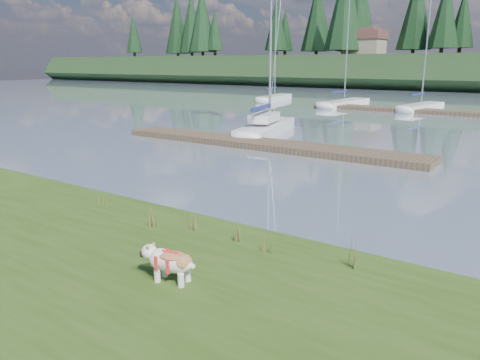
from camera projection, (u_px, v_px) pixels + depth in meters
The scene contains 21 objects.
ground at pixel (446, 114), 37.06m from camera, with size 200.00×200.00×0.00m, color #8190A6.
bank at pixel (4, 279), 8.37m from camera, with size 60.00×9.00×0.35m, color #314C18.
bulldog at pixel (170, 261), 7.83m from camera, with size 1.02×0.53×0.60m.
sailboat_main at pixel (269, 125), 27.39m from camera, with size 3.69×8.25×11.76m.
dock_near at pixel (262, 144), 22.53m from camera, with size 16.00×2.00×0.30m, color #4C3D2C.
dock_far at pixel (474, 114), 35.91m from camera, with size 26.00×2.20×0.30m, color #4C3D2C.
sailboat_bg_0 at pixel (277, 97), 50.60m from camera, with size 2.98×8.01×11.42m.
sailboat_bg_1 at pixel (348, 102), 44.44m from camera, with size 2.25×8.66×12.70m.
sailboat_bg_2 at pixel (424, 106), 40.35m from camera, with size 2.57×7.50×11.12m.
weed_0 at pixel (154, 216), 10.50m from camera, with size 0.17×0.14×0.59m.
weed_1 at pixel (194, 221), 10.32m from camera, with size 0.17×0.14×0.47m.
weed_2 at pixel (267, 242), 9.05m from camera, with size 0.17×0.14×0.54m.
weed_3 at pixel (101, 196), 12.18m from camera, with size 0.17×0.14×0.53m.
weed_4 at pixel (236, 232), 9.66m from camera, with size 0.17×0.14×0.49m.
weed_5 at pixel (353, 253), 8.39m from camera, with size 0.17×0.14×0.65m.
mud_lip at pixel (172, 220), 11.90m from camera, with size 60.00×0.50×0.14m, color #33281C.
conifer_0 at pixel (202, 18), 93.93m from camera, with size 5.72×5.72×14.15m.
conifer_1 at pixel (277, 23), 89.12m from camera, with size 4.40×4.40×11.30m.
conifer_2 at pixel (345, 4), 77.86m from camera, with size 6.60×6.60×16.05m.
conifer_3 at pixel (445, 12), 73.17m from camera, with size 4.84×4.84×12.25m.
house_0 at pixel (365, 42), 79.31m from camera, with size 6.30×5.30×4.65m.
Camera 1 is at (7.87, -9.88, 3.94)m, focal length 35.00 mm.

